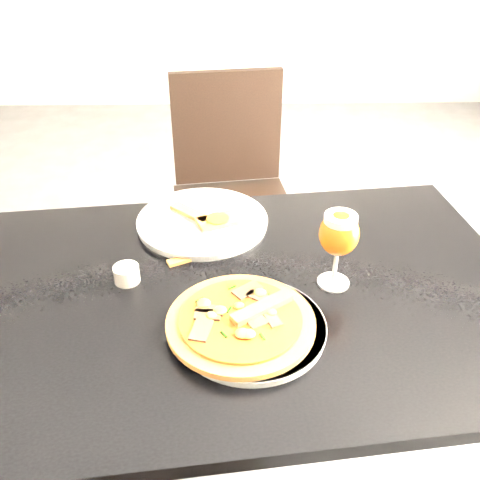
{
  "coord_description": "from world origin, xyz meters",
  "views": [
    {
      "loc": [
        0.19,
        -1.2,
        1.46
      ],
      "look_at": [
        0.21,
        -0.25,
        0.83
      ],
      "focal_mm": 40.0,
      "sensor_mm": 36.0,
      "label": 1
    }
  ],
  "objects_px": {
    "chair_far": "(232,192)",
    "pizza": "(241,320)",
    "dining_table": "(244,321)",
    "beer_glass": "(339,234)"
  },
  "relations": [
    {
      "from": "chair_far",
      "to": "pizza",
      "type": "bearing_deg",
      "value": -97.03
    },
    {
      "from": "dining_table",
      "to": "pizza",
      "type": "bearing_deg",
      "value": -100.79
    },
    {
      "from": "beer_glass",
      "to": "pizza",
      "type": "bearing_deg",
      "value": -144.72
    },
    {
      "from": "pizza",
      "to": "beer_glass",
      "type": "xyz_separation_m",
      "value": [
        0.2,
        0.14,
        0.1
      ]
    },
    {
      "from": "chair_far",
      "to": "beer_glass",
      "type": "height_order",
      "value": "same"
    },
    {
      "from": "beer_glass",
      "to": "dining_table",
      "type": "bearing_deg",
      "value": -175.13
    },
    {
      "from": "dining_table",
      "to": "pizza",
      "type": "relative_size",
      "value": 4.51
    },
    {
      "from": "dining_table",
      "to": "pizza",
      "type": "distance_m",
      "value": 0.17
    },
    {
      "from": "dining_table",
      "to": "pizza",
      "type": "height_order",
      "value": "pizza"
    },
    {
      "from": "pizza",
      "to": "dining_table",
      "type": "bearing_deg",
      "value": 85.56
    }
  ]
}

